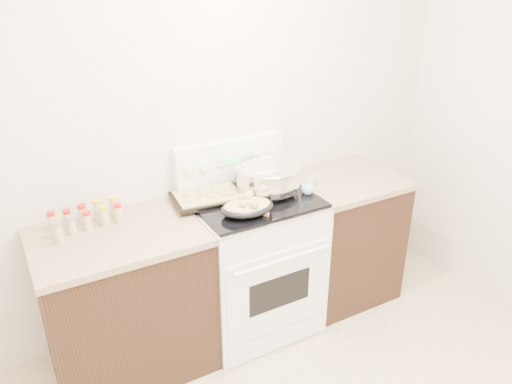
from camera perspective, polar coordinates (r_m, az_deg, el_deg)
room_shell at (r=1.51m, az=14.09°, el=2.43°), size 4.10×3.60×2.75m
counter_left at (r=3.06m, az=-14.54°, el=-12.01°), size 0.93×0.67×0.92m
counter_right at (r=3.66m, az=9.58°, el=-4.95°), size 0.73×0.67×0.92m
kitchen_range at (r=3.28m, az=-0.47°, el=-7.75°), size 0.78×0.73×1.22m
mixing_bowl at (r=3.09m, az=1.42°, el=1.49°), size 0.50×0.50×0.24m
roasting_pan at (r=2.84m, az=-1.00°, el=-1.65°), size 0.33×0.24×0.12m
baking_sheet at (r=3.05m, az=-5.48°, el=-0.47°), size 0.46×0.34×0.06m
wooden_spoon at (r=2.88m, az=0.69°, el=-2.13°), size 0.04×0.27×0.04m
blue_ladle at (r=3.13m, az=5.96°, el=0.50°), size 0.23×0.20×0.10m
spice_jars at (r=2.90m, az=-18.94°, el=-2.82°), size 0.39×0.22×0.13m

